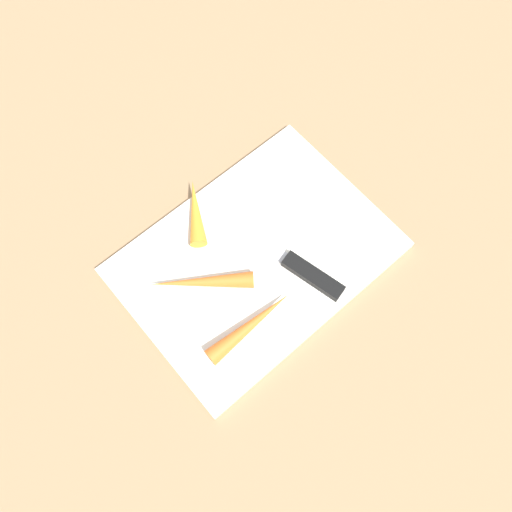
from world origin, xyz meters
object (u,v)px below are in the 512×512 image
at_px(carrot_shortest, 196,212).
at_px(carrot_longest, 201,282).
at_px(knife, 305,271).
at_px(carrot_medium, 250,325).
at_px(cutting_board, 256,258).

xyz_separation_m(carrot_shortest, carrot_longest, (-0.06, -0.09, -0.00)).
height_order(knife, carrot_shortest, carrot_shortest).
bearing_deg(carrot_longest, carrot_shortest, -86.38).
bearing_deg(carrot_shortest, carrot_medium, -161.99).
bearing_deg(cutting_board, carrot_medium, -134.88).
bearing_deg(knife, carrot_longest, 43.32).
distance_m(knife, carrot_medium, 0.11).
bearing_deg(knife, carrot_medium, 82.40).
bearing_deg(cutting_board, carrot_shortest, 103.28).
xyz_separation_m(cutting_board, carrot_medium, (-0.07, -0.07, 0.02)).
bearing_deg(carrot_longest, knife, -175.36).
xyz_separation_m(cutting_board, carrot_longest, (-0.08, 0.02, 0.02)).
distance_m(knife, carrot_shortest, 0.17).
bearing_deg(carrot_longest, carrot_medium, 135.40).
xyz_separation_m(cutting_board, knife, (0.03, -0.06, 0.01)).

